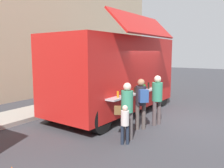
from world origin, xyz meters
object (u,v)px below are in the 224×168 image
Objects in this scene: trash_bin at (122,84)px; customer_rear_waiting at (127,106)px; child_near_queue at (125,121)px; customer_front_ordering at (157,96)px; customer_mid_with_backpack at (141,99)px; food_truck_main at (115,72)px.

trash_bin is 0.63× the size of customer_rear_waiting.
customer_rear_waiting reaches higher than child_near_queue.
customer_mid_with_backpack is at bearing 94.73° from customer_front_ordering.
trash_bin is at bearing 29.55° from food_truck_main.
child_near_queue is at bearing 142.73° from customer_mid_with_backpack.
customer_front_ordering is (-0.57, -2.04, -0.64)m from food_truck_main.
customer_front_ordering is at bearing -38.50° from child_near_queue.
customer_front_ordering reaches higher than child_near_queue.
customer_rear_waiting is at bearing 105.05° from customer_front_ordering.
customer_rear_waiting is (-2.31, -1.86, -0.69)m from food_truck_main.
food_truck_main is 3.71× the size of customer_mid_with_backpack.
customer_front_ordering is 2.10m from child_near_queue.
customer_rear_waiting is at bearing -13.84° from child_near_queue.
customer_front_ordering reaches higher than customer_rear_waiting.
customer_mid_with_backpack is at bearing -124.07° from food_truck_main.
food_truck_main is 5.63× the size of child_near_queue.
food_truck_main is at bearing -152.40° from trash_bin.
trash_bin is at bearing -9.56° from customer_mid_with_backpack.
customer_front_ordering is 1.04× the size of customer_rear_waiting.
customer_front_ordering is 1.04× the size of customer_mid_with_backpack.
trash_bin is 6.66m from customer_front_ordering.
child_near_queue is (-2.64, -2.01, -1.01)m from food_truck_main.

